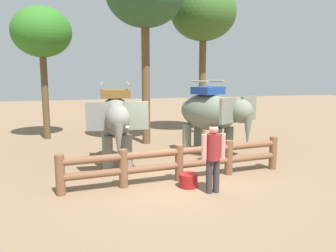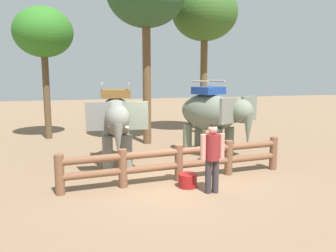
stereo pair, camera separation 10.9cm
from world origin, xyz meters
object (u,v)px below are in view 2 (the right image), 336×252
at_px(log_fence, 179,160).
at_px(elephant_near_left, 116,119).
at_px(tourist_woman_in_black, 212,153).
at_px(tree_far_left, 43,34).
at_px(feed_bucket, 188,180).
at_px(elephant_center, 212,114).
at_px(tree_back_center, 205,14).

height_order(log_fence, elephant_near_left, elephant_near_left).
relative_size(tourist_woman_in_black, tree_far_left, 0.31).
height_order(tree_far_left, feed_bucket, tree_far_left).
xyz_separation_m(log_fence, elephant_near_left, (-1.54, 2.10, 0.94)).
distance_m(elephant_center, feed_bucket, 3.85).
relative_size(elephant_near_left, feed_bucket, 6.36).
distance_m(tourist_woman_in_black, tree_far_left, 10.60).
bearing_deg(tree_back_center, elephant_center, -106.28).
bearing_deg(feed_bucket, tree_far_left, 117.25).
distance_m(elephant_center, tree_far_left, 8.60).
bearing_deg(elephant_center, tree_back_center, 73.72).
relative_size(elephant_near_left, tourist_woman_in_black, 1.76).
xyz_separation_m(elephant_center, tree_far_left, (-6.11, 5.12, 3.21)).
height_order(tree_far_left, tree_back_center, tree_back_center).
relative_size(log_fence, elephant_near_left, 2.10).
bearing_deg(elephant_near_left, log_fence, -53.71).
bearing_deg(tourist_woman_in_black, tree_far_left, 118.09).
relative_size(elephant_center, feed_bucket, 6.51).
relative_size(log_fence, elephant_center, 2.05).
bearing_deg(tourist_woman_in_black, feed_bucket, 128.52).
xyz_separation_m(elephant_center, tourist_woman_in_black, (-1.44, -3.63, -0.51)).
distance_m(elephant_near_left, tree_far_left, 6.86).
relative_size(log_fence, tourist_woman_in_black, 3.68).
height_order(log_fence, tree_back_center, tree_back_center).
bearing_deg(tree_back_center, elephant_near_left, -134.92).
distance_m(elephant_near_left, tourist_woman_in_black, 3.92).
relative_size(log_fence, tree_back_center, 0.93).
distance_m(log_fence, elephant_near_left, 2.77).
distance_m(tourist_woman_in_black, tree_back_center, 9.82).
height_order(elephant_center, tree_back_center, tree_back_center).
relative_size(elephant_center, tree_far_left, 0.55).
relative_size(elephant_center, tourist_woman_in_black, 1.80).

